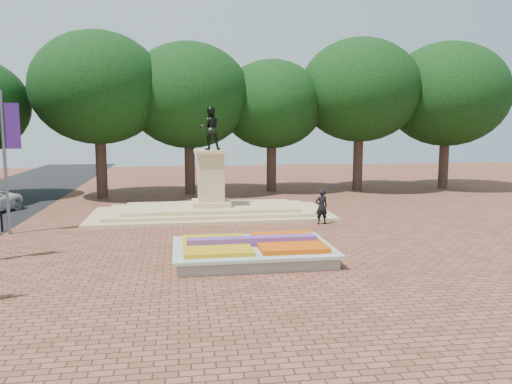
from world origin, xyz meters
TOP-DOWN VIEW (x-y plane):
  - ground at (0.00, 0.00)m, footprint 90.00×90.00m
  - flower_bed at (1.03, -2.00)m, footprint 6.30×4.30m
  - monument at (0.00, 8.00)m, footprint 14.00×6.00m
  - tree_row_back at (2.33, 18.00)m, footprint 44.80×8.80m
  - pedestrian at (5.75, 4.50)m, footprint 0.74×0.53m

SIDE VIEW (x-z plane):
  - ground at x=0.00m, z-range 0.00..0.00m
  - flower_bed at x=1.03m, z-range -0.08..0.83m
  - monument at x=0.00m, z-range -2.32..4.09m
  - pedestrian at x=5.75m, z-range 0.00..1.91m
  - tree_row_back at x=2.33m, z-range 1.46..11.89m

